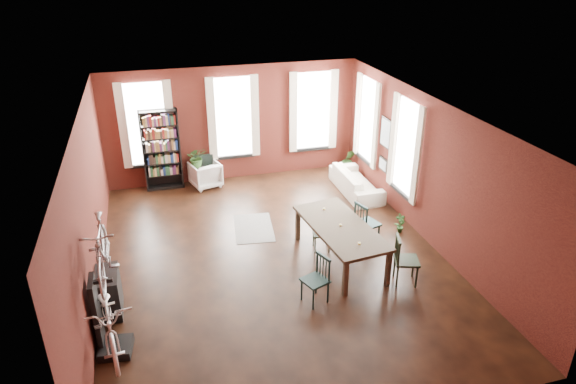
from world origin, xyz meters
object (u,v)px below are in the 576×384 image
object	(u,v)px
dining_table	(340,243)
dining_chair_d	(367,223)
white_armchair	(205,173)
bicycle_floor	(105,295)
console_table	(109,293)
dining_chair_b	(321,233)
plant_stand	(199,176)
dining_chair_a	(315,280)
cream_sofa	(356,178)
bike_trainer	(116,348)
bookshelf	(162,150)
dining_chair_c	(407,260)

from	to	relation	value
dining_table	dining_chair_d	world-z (taller)	dining_chair_d
white_armchair	bicycle_floor	world-z (taller)	bicycle_floor
console_table	bicycle_floor	xyz separation A→B (m)	(0.08, -1.11, 0.72)
dining_chair_b	bicycle_floor	size ratio (longest dim) A/B	0.42
dining_chair_b	plant_stand	size ratio (longest dim) A/B	1.50
dining_chair_a	cream_sofa	size ratio (longest dim) A/B	0.45
dining_chair_d	bike_trainer	size ratio (longest dim) A/B	2.02
plant_stand	console_table	bearing A→B (deg)	-113.33
dining_chair_a	dining_chair_b	xyz separation A→B (m)	(0.72, 1.71, -0.06)
dining_table	console_table	bearing A→B (deg)	179.07
dining_chair_d	dining_chair_a	bearing A→B (deg)	115.81
cream_sofa	bicycle_floor	world-z (taller)	bicycle_floor
dining_chair_a	dining_chair_b	size ratio (longest dim) A/B	1.14
dining_chair_d	bookshelf	size ratio (longest dim) A/B	0.46
dining_chair_c	bookshelf	bearing A→B (deg)	54.18
bookshelf	cream_sofa	distance (m)	5.28
cream_sofa	plant_stand	bearing A→B (deg)	68.03
dining_table	bookshelf	bearing A→B (deg)	118.32
bookshelf	console_table	bearing A→B (deg)	-103.83
white_armchair	console_table	size ratio (longest dim) A/B	0.96
console_table	dining_chair_a	bearing A→B (deg)	-11.31
plant_stand	bicycle_floor	bearing A→B (deg)	-108.88
dining_chair_d	cream_sofa	distance (m)	2.69
dining_chair_b	white_armchair	world-z (taller)	dining_chair_b
white_armchair	bike_trainer	xyz separation A→B (m)	(-2.27, -6.12, -0.31)
dining_chair_c	white_armchair	world-z (taller)	dining_chair_c
plant_stand	bookshelf	bearing A→B (deg)	175.21
white_armchair	console_table	distance (m)	5.53
bookshelf	bicycle_floor	xyz separation A→B (m)	(-1.20, -6.31, 0.02)
white_armchair	bicycle_floor	size ratio (longest dim) A/B	0.39
dining_chair_b	console_table	size ratio (longest dim) A/B	1.02
cream_sofa	bike_trainer	size ratio (longest dim) A/B	4.12
bookshelf	dining_chair_c	bearing A→B (deg)	-53.69
bike_trainer	plant_stand	size ratio (longest dim) A/B	0.94
white_armchair	bike_trainer	size ratio (longest dim) A/B	1.52
dining_chair_c	bike_trainer	distance (m)	5.49
bookshelf	white_armchair	world-z (taller)	bookshelf
plant_stand	dining_chair_b	bearing A→B (deg)	-62.50
dining_chair_c	white_armchair	distance (m)	6.46
plant_stand	dining_chair_a	bearing A→B (deg)	-76.16
dining_table	dining_chair_d	bearing A→B (deg)	24.24
bike_trainer	bookshelf	bearing A→B (deg)	79.47
bike_trainer	cream_sofa	bearing A→B (deg)	37.03
dining_chair_a	bike_trainer	xyz separation A→B (m)	(-3.55, -0.39, -0.39)
cream_sofa	bookshelf	bearing A→B (deg)	71.05
white_armchair	console_table	xyz separation A→B (m)	(-2.37, -5.00, 0.01)
bookshelf	plant_stand	distance (m)	1.25
dining_chair_b	bike_trainer	distance (m)	4.76
white_armchair	console_table	bearing A→B (deg)	49.00
dining_chair_a	plant_stand	bearing A→B (deg)	173.39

